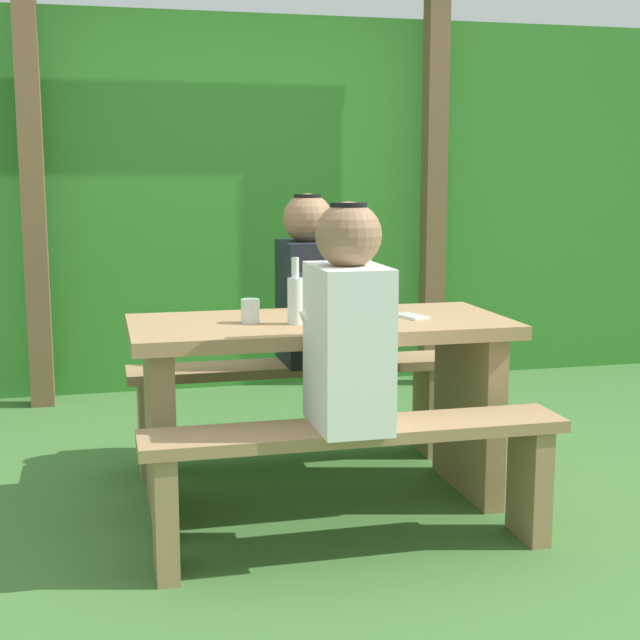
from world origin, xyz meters
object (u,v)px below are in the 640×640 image
drinking_glass (250,311)px  cell_phone (411,316)px  bench_near (356,462)px  bottle_left (295,298)px  picnic_table (320,379)px  person_black_coat (308,286)px  person_white_shirt (348,324)px  bench_far (293,391)px  bottle_right (366,292)px

drinking_glass → cell_phone: size_ratio=0.63×
bench_near → drinking_glass: size_ratio=15.89×
cell_phone → bottle_left: bearing=167.2°
picnic_table → person_black_coat: (0.07, 0.50, 0.29)m
person_black_coat → bottle_left: size_ratio=2.97×
bench_near → bottle_left: bottle_left is taller
picnic_table → person_black_coat: 0.58m
person_white_shirt → bottle_left: size_ratio=2.97×
person_black_coat → bottle_left: person_black_coat is taller
bench_far → bottle_right: (0.17, -0.55, 0.50)m
person_white_shirt → cell_phone: person_white_shirt is taller
bench_far → bottle_left: bearing=-100.7°
picnic_table → drinking_glass: (-0.26, -0.01, 0.27)m
bench_near → bottle_left: (-0.11, 0.43, 0.49)m
bench_far → cell_phone: 0.75m
person_white_shirt → drinking_glass: 0.54m
person_white_shirt → person_black_coat: (0.10, 1.00, 0.00)m
bench_near → bench_far: 1.00m
bottle_left → cell_phone: (0.46, 0.04, -0.09)m
bench_far → person_white_shirt: 1.10m
cell_phone → drinking_glass: bearing=160.2°
bench_near → bench_far: bearing=90.0°
bench_near → drinking_glass: bearing=118.0°
drinking_glass → bench_far: bearing=62.6°
bottle_right → bottle_left: bearing=-175.2°
person_black_coat → bottle_right: size_ratio=2.77×
bottle_right → cell_phone: (0.18, 0.02, -0.10)m
person_black_coat → cell_phone: bearing=-61.9°
person_black_coat → drinking_glass: bearing=-123.3°
bottle_left → cell_phone: bearing=5.0°
bench_near → person_black_coat: person_black_coat is taller
person_black_coat → bottle_left: (-0.18, -0.57, 0.03)m
bench_near → bench_far: (0.00, 1.00, 0.00)m
bottle_left → bench_far: bearing=79.3°
bench_far → bottle_left: (-0.11, -0.57, 0.49)m
bottle_left → bottle_right: size_ratio=0.93×
bottle_left → drinking_glass: bearing=158.7°
person_black_coat → drinking_glass: person_black_coat is taller
bench_near → person_black_coat: bearing=86.1°
person_black_coat → bottle_right: 0.55m
person_black_coat → bottle_left: 0.59m
drinking_glass → bottle_left: bearing=-21.3°
picnic_table → bench_near: (0.00, -0.50, -0.17)m
bench_near → person_black_coat: 1.10m
person_black_coat → cell_phone: 0.60m
drinking_glass → bottle_left: (0.16, -0.06, 0.05)m
bench_far → person_black_coat: person_black_coat is taller
picnic_table → bench_near: size_ratio=1.00×
drinking_glass → bottle_right: 0.43m
drinking_glass → cell_phone: 0.61m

